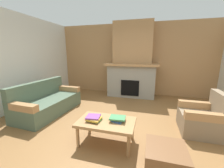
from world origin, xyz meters
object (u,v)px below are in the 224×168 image
fireplace (132,65)px  ottoman (165,161)px  couch (48,102)px  coffee_table (106,124)px  armchair (203,119)px

fireplace → ottoman: 3.71m
ottoman → fireplace: bearing=104.8°
fireplace → couch: size_ratio=1.47×
fireplace → coffee_table: size_ratio=2.70×
fireplace → coffee_table: 3.13m
armchair → couch: bearing=-180.0°
armchair → coffee_table: size_ratio=0.85×
couch → armchair: 3.74m
coffee_table → ottoman: 1.06m
coffee_table → fireplace: bearing=89.3°
couch → armchair: size_ratio=2.16×
fireplace → armchair: (1.75, -2.18, -0.87)m
couch → armchair: (3.74, 0.00, 0.01)m
armchair → ottoman: 1.53m
coffee_table → ottoman: bearing=-24.3°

